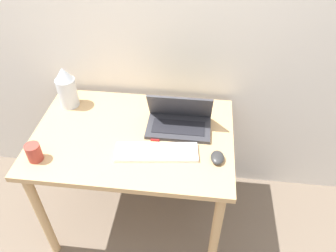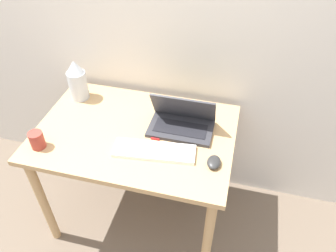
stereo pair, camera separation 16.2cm
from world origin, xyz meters
The scene contains 8 objects.
wall_back centered at (0.00, 0.78, 1.25)m, with size 6.00×0.05×2.50m.
desk centered at (0.00, 0.36, 0.63)m, with size 1.05×0.72×0.74m.
laptop centered at (0.24, 0.45, 0.78)m, with size 0.34×0.21×0.20m.
keyboard centered at (0.14, 0.23, 0.75)m, with size 0.42×0.17×0.02m.
mouse centered at (0.44, 0.23, 0.75)m, with size 0.07×0.09×0.03m.
vase centered at (-0.41, 0.57, 0.86)m, with size 0.11×0.11×0.25m.
mp3_player centered at (0.12, 0.35, 0.74)m, with size 0.05×0.06×0.01m.
mug centered at (-0.43, 0.13, 0.78)m, with size 0.07×0.07×0.09m.
Camera 1 is at (0.33, -0.88, 1.90)m, focal length 35.00 mm.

